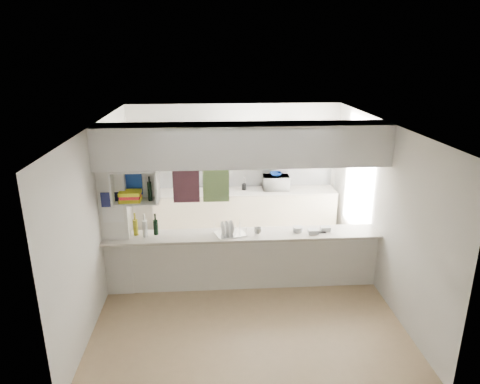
{
  "coord_description": "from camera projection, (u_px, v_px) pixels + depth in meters",
  "views": [
    {
      "loc": [
        -0.46,
        -5.97,
        3.58
      ],
      "look_at": [
        -0.02,
        0.5,
        1.43
      ],
      "focal_mm": 32.0,
      "sensor_mm": 36.0,
      "label": 1
    }
  ],
  "objects": [
    {
      "name": "floor",
      "position": [
        243.0,
        287.0,
        6.81
      ],
      "size": [
        4.8,
        4.8,
        0.0
      ],
      "primitive_type": "plane",
      "color": "tan",
      "rests_on": "ground"
    },
    {
      "name": "ceiling",
      "position": [
        244.0,
        124.0,
        5.99
      ],
      "size": [
        4.8,
        4.8,
        0.0
      ],
      "primitive_type": "plane",
      "color": "white",
      "rests_on": "wall_back"
    },
    {
      "name": "cup",
      "position": [
        258.0,
        231.0,
        6.47
      ],
      "size": [
        0.16,
        0.16,
        0.1
      ],
      "primitive_type": "imported",
      "rotation": [
        0.0,
        0.0,
        0.42
      ],
      "color": "white",
      "rests_on": "dish_rack"
    },
    {
      "name": "wall_back",
      "position": [
        234.0,
        168.0,
        8.67
      ],
      "size": [
        4.2,
        0.0,
        4.2
      ],
      "primitive_type": "plane",
      "rotation": [
        1.57,
        0.0,
        0.0
      ],
      "color": "silver",
      "rests_on": "floor"
    },
    {
      "name": "wine_bottles",
      "position": [
        140.0,
        228.0,
        6.4
      ],
      "size": [
        0.52,
        0.15,
        0.37
      ],
      "color": "black",
      "rests_on": "breakfast_bar"
    },
    {
      "name": "knife_block",
      "position": [
        225.0,
        185.0,
        8.54
      ],
      "size": [
        0.11,
        0.09,
        0.19
      ],
      "primitive_type": "cube",
      "rotation": [
        0.0,
        0.0,
        -0.19
      ],
      "color": "brown",
      "rests_on": "bench_top"
    },
    {
      "name": "plastic_tubs",
      "position": [
        310.0,
        230.0,
        6.58
      ],
      "size": [
        0.58,
        0.23,
        0.08
      ],
      "color": "silver",
      "rests_on": "breakfast_bar"
    },
    {
      "name": "bowl",
      "position": [
        276.0,
        174.0,
        8.52
      ],
      "size": [
        0.24,
        0.24,
        0.06
      ],
      "primitive_type": "imported",
      "color": "navy",
      "rests_on": "microwave"
    },
    {
      "name": "servery_partition",
      "position": [
        232.0,
        188.0,
        6.28
      ],
      "size": [
        4.2,
        0.5,
        2.6
      ],
      "color": "silver",
      "rests_on": "floor"
    },
    {
      "name": "utensil_jar",
      "position": [
        244.0,
        187.0,
        8.55
      ],
      "size": [
        0.09,
        0.09,
        0.12
      ],
      "primitive_type": "cylinder",
      "color": "black",
      "rests_on": "bench_top"
    },
    {
      "name": "kitchen_run",
      "position": [
        243.0,
        195.0,
        8.58
      ],
      "size": [
        3.6,
        0.63,
        2.24
      ],
      "color": "beige",
      "rests_on": "floor"
    },
    {
      "name": "dish_rack",
      "position": [
        230.0,
        229.0,
        6.47
      ],
      "size": [
        0.51,
        0.43,
        0.23
      ],
      "rotation": [
        0.0,
        0.0,
        0.28
      ],
      "color": "silver",
      "rests_on": "breakfast_bar"
    },
    {
      "name": "wall_right",
      "position": [
        380.0,
        207.0,
        6.54
      ],
      "size": [
        0.0,
        4.8,
        4.8
      ],
      "primitive_type": "plane",
      "rotation": [
        1.57,
        0.0,
        -1.57
      ],
      "color": "silver",
      "rests_on": "floor"
    },
    {
      "name": "microwave",
      "position": [
        276.0,
        183.0,
        8.54
      ],
      "size": [
        0.52,
        0.36,
        0.29
      ],
      "primitive_type": "imported",
      "rotation": [
        0.0,
        0.0,
        3.12
      ],
      "color": "white",
      "rests_on": "bench_top"
    },
    {
      "name": "wall_left",
      "position": [
        101.0,
        214.0,
        6.26
      ],
      "size": [
        0.0,
        4.8,
        4.8
      ],
      "primitive_type": "plane",
      "rotation": [
        1.57,
        0.0,
        1.57
      ],
      "color": "silver",
      "rests_on": "floor"
    },
    {
      "name": "cubby_shelf",
      "position": [
        135.0,
        188.0,
        6.11
      ],
      "size": [
        0.65,
        0.35,
        0.5
      ],
      "color": "white",
      "rests_on": "bulkhead"
    }
  ]
}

